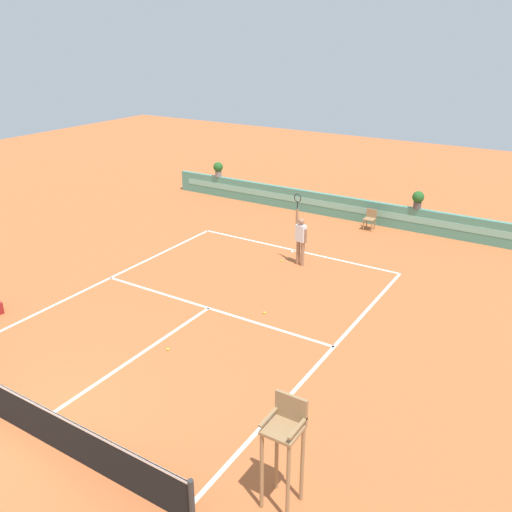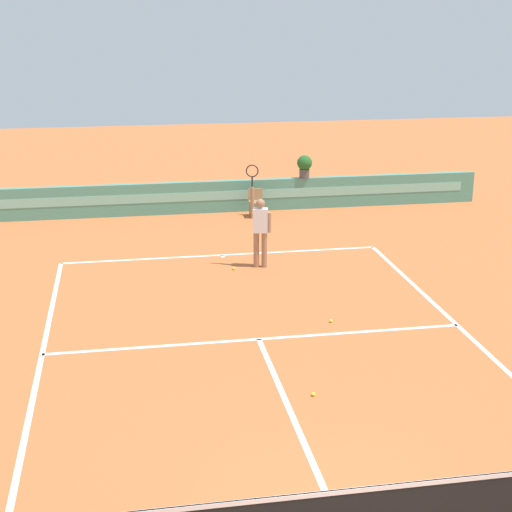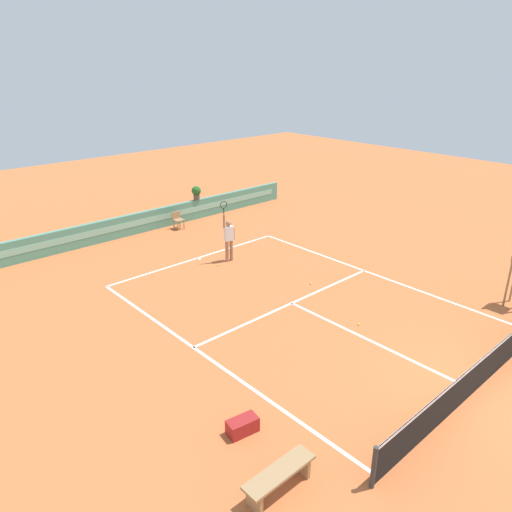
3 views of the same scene
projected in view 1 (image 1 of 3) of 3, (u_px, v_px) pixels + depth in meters
The scene contains 12 objects.
ground_plane at pixel (200, 314), 15.98m from camera, with size 60.00×60.00×0.00m, color #BC6033.
court_lines at pixel (215, 304), 16.54m from camera, with size 8.32×11.94×0.01m.
net at pixel (22, 411), 11.07m from camera, with size 8.92×0.10×1.00m.
back_wall_barrier at pixel (343, 207), 23.93m from camera, with size 18.00×0.21×1.00m.
umpire_chair at pixel (285, 441), 9.10m from camera, with size 0.60×0.60×2.14m.
ball_kid_chair at pixel (370, 218), 22.61m from camera, with size 0.44×0.44×0.85m.
tennis_player at pixel (301, 237), 18.92m from camera, with size 0.61×0.29×2.58m.
tennis_ball_near_baseline at pixel (168, 349), 14.12m from camera, with size 0.07×0.07×0.07m, color #CCE033.
tennis_ball_mid_court at pixel (264, 313), 15.95m from camera, with size 0.07×0.07×0.07m, color #CCE033.
tennis_ball_by_sideline at pixel (281, 261), 19.55m from camera, with size 0.07×0.07×0.07m, color #CCE033.
potted_plant_far_left at pixel (218, 168), 26.86m from camera, with size 0.48×0.48×0.72m.
potted_plant_right at pixel (418, 199), 22.00m from camera, with size 0.48×0.48×0.72m.
Camera 1 is at (8.83, -5.11, 7.71)m, focal length 37.98 mm.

